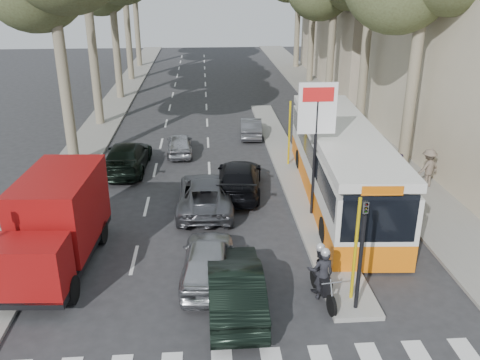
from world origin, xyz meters
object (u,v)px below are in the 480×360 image
at_px(dark_hatchback, 235,286).
at_px(city_bus, 340,162).
at_px(motorcycle, 321,273).
at_px(red_truck, 57,222).
at_px(silver_hatchback, 208,260).

height_order(dark_hatchback, city_bus, city_bus).
bearing_deg(motorcycle, red_truck, 156.65).
distance_m(dark_hatchback, city_bus, 9.30).
relative_size(city_bus, motorcycle, 6.01).
distance_m(silver_hatchback, motorcycle, 3.67).
distance_m(city_bus, motorcycle, 7.78).
distance_m(dark_hatchback, motorcycle, 2.71).
bearing_deg(city_bus, motorcycle, -104.77).
relative_size(dark_hatchback, city_bus, 0.36).
distance_m(silver_hatchback, red_truck, 5.26).
distance_m(silver_hatchback, dark_hatchback, 1.75).
relative_size(red_truck, city_bus, 0.47).
bearing_deg(silver_hatchback, red_truck, -10.39).
height_order(red_truck, city_bus, city_bus).
bearing_deg(motorcycle, silver_hatchback, 153.67).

